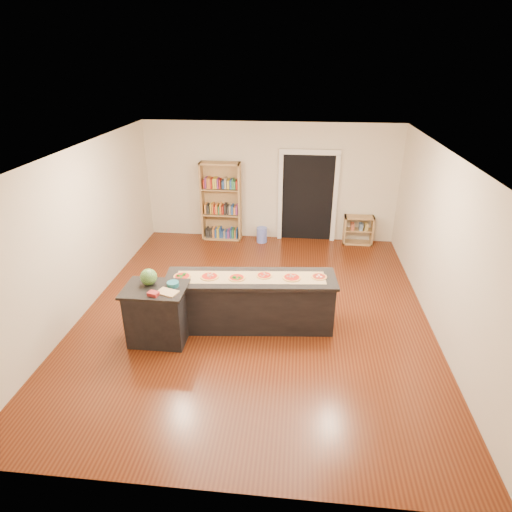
# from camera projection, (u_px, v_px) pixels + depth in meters

# --- Properties ---
(room) EXTENTS (6.00, 7.00, 2.80)m
(room) POSITION_uv_depth(u_px,v_px,m) (255.00, 239.00, 7.02)
(room) COLOR beige
(room) RESTS_ON ground
(doorway) EXTENTS (1.40, 0.09, 2.21)m
(doorway) POSITION_uv_depth(u_px,v_px,m) (308.00, 192.00, 10.14)
(doorway) COLOR black
(doorway) RESTS_ON room
(kitchen_island) EXTENTS (2.75, 0.74, 0.91)m
(kitchen_island) POSITION_uv_depth(u_px,v_px,m) (251.00, 301.00, 7.05)
(kitchen_island) COLOR black
(kitchen_island) RESTS_ON ground
(side_counter) EXTENTS (0.95, 0.70, 0.94)m
(side_counter) POSITION_uv_depth(u_px,v_px,m) (158.00, 314.00, 6.67)
(side_counter) COLOR black
(side_counter) RESTS_ON ground
(bookshelf) EXTENTS (0.95, 0.34, 1.90)m
(bookshelf) POSITION_uv_depth(u_px,v_px,m) (221.00, 202.00, 10.28)
(bookshelf) COLOR tan
(bookshelf) RESTS_ON ground
(low_shelf) EXTENTS (0.69, 0.30, 0.69)m
(low_shelf) POSITION_uv_depth(u_px,v_px,m) (358.00, 230.00, 10.24)
(low_shelf) COLOR tan
(low_shelf) RESTS_ON ground
(waste_bin) EXTENTS (0.25, 0.25, 0.37)m
(waste_bin) POSITION_uv_depth(u_px,v_px,m) (262.00, 235.00, 10.40)
(waste_bin) COLOR #667BE3
(waste_bin) RESTS_ON ground
(kraft_paper) EXTENTS (2.42, 0.65, 0.00)m
(kraft_paper) POSITION_uv_depth(u_px,v_px,m) (251.00, 277.00, 6.85)
(kraft_paper) COLOR #A28453
(kraft_paper) RESTS_ON kitchen_island
(watermelon) EXTENTS (0.26, 0.26, 0.26)m
(watermelon) POSITION_uv_depth(u_px,v_px,m) (149.00, 277.00, 6.52)
(watermelon) COLOR #144214
(watermelon) RESTS_ON side_counter
(cutting_board) EXTENTS (0.35, 0.29, 0.02)m
(cutting_board) POSITION_uv_depth(u_px,v_px,m) (167.00, 292.00, 6.33)
(cutting_board) COLOR tan
(cutting_board) RESTS_ON side_counter
(package_red) EXTENTS (0.18, 0.15, 0.06)m
(package_red) POSITION_uv_depth(u_px,v_px,m) (153.00, 294.00, 6.26)
(package_red) COLOR maroon
(package_red) RESTS_ON side_counter
(package_teal) EXTENTS (0.18, 0.18, 0.07)m
(package_teal) POSITION_uv_depth(u_px,v_px,m) (173.00, 284.00, 6.51)
(package_teal) COLOR #195966
(package_teal) RESTS_ON side_counter
(pizza_a) EXTENTS (0.28, 0.28, 0.02)m
(pizza_a) POSITION_uv_depth(u_px,v_px,m) (182.00, 276.00, 6.86)
(pizza_a) COLOR tan
(pizza_a) RESTS_ON kitchen_island
(pizza_b) EXTENTS (0.30, 0.30, 0.02)m
(pizza_b) POSITION_uv_depth(u_px,v_px,m) (210.00, 276.00, 6.86)
(pizza_b) COLOR tan
(pizza_b) RESTS_ON kitchen_island
(pizza_c) EXTENTS (0.27, 0.27, 0.02)m
(pizza_c) POSITION_uv_depth(u_px,v_px,m) (237.00, 278.00, 6.82)
(pizza_c) COLOR tan
(pizza_c) RESTS_ON kitchen_island
(pizza_d) EXTENTS (0.27, 0.27, 0.02)m
(pizza_d) POSITION_uv_depth(u_px,v_px,m) (264.00, 275.00, 6.89)
(pizza_d) COLOR tan
(pizza_d) RESTS_ON kitchen_island
(pizza_e) EXTENTS (0.29, 0.29, 0.02)m
(pizza_e) POSITION_uv_depth(u_px,v_px,m) (292.00, 277.00, 6.82)
(pizza_e) COLOR tan
(pizza_e) RESTS_ON kitchen_island
(pizza_f) EXTENTS (0.26, 0.26, 0.02)m
(pizza_f) POSITION_uv_depth(u_px,v_px,m) (319.00, 277.00, 6.85)
(pizza_f) COLOR tan
(pizza_f) RESTS_ON kitchen_island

